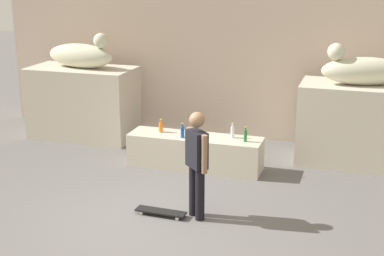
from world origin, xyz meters
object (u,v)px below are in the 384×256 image
(bottle_clear, at_px, (232,132))
(skateboard, at_px, (161,212))
(bottle_green, at_px, (245,136))
(bottle_blue, at_px, (182,132))
(statue_reclining_right, at_px, (363,70))
(skater, at_px, (197,161))
(bottle_orange, at_px, (161,127))
(statue_reclining_left, at_px, (82,55))

(bottle_clear, bearing_deg, skateboard, -103.94)
(bottle_green, relative_size, bottle_clear, 0.99)
(bottle_blue, bearing_deg, statue_reclining_right, 22.67)
(skater, relative_size, bottle_orange, 6.53)
(statue_reclining_right, relative_size, bottle_clear, 5.89)
(skateboard, bearing_deg, statue_reclining_right, 51.86)
(statue_reclining_left, height_order, bottle_clear, statue_reclining_left)
(statue_reclining_left, height_order, skater, statue_reclining_left)
(skater, bearing_deg, skateboard, -124.57)
(statue_reclining_right, bearing_deg, bottle_orange, 3.16)
(bottle_green, bearing_deg, skater, -98.51)
(bottle_blue, bearing_deg, bottle_orange, 156.73)
(bottle_clear, bearing_deg, statue_reclining_right, 24.73)
(statue_reclining_right, height_order, skater, statue_reclining_right)
(skateboard, xyz_separation_m, bottle_clear, (0.57, 2.30, 0.68))
(statue_reclining_left, distance_m, skateboard, 4.84)
(bottle_blue, xyz_separation_m, bottle_green, (1.17, 0.12, 0.00))
(bottle_blue, xyz_separation_m, bottle_clear, (0.89, 0.28, 0.00))
(skateboard, xyz_separation_m, bottle_green, (0.85, 2.14, 0.67))
(skateboard, height_order, bottle_orange, bottle_orange)
(skater, relative_size, bottle_clear, 5.83)
(bottle_blue, distance_m, bottle_clear, 0.93)
(statue_reclining_left, bearing_deg, bottle_green, -8.73)
(bottle_orange, bearing_deg, statue_reclining_right, 16.60)
(bottle_blue, bearing_deg, skater, -65.70)
(skater, xyz_separation_m, bottle_blue, (-0.86, 1.91, -0.19))
(statue_reclining_left, distance_m, bottle_green, 4.20)
(skateboard, relative_size, bottle_green, 2.83)
(skater, height_order, bottle_green, skater)
(statue_reclining_left, relative_size, bottle_blue, 5.97)
(bottle_blue, distance_m, bottle_green, 1.17)
(skateboard, distance_m, bottle_green, 2.40)
(statue_reclining_left, xyz_separation_m, bottle_green, (3.88, -1.18, -1.11))
(statue_reclining_left, xyz_separation_m, bottle_blue, (2.71, -1.30, -1.11))
(bottle_blue, height_order, bottle_orange, bottle_blue)
(skater, relative_size, bottle_green, 5.87)
(bottle_orange, height_order, bottle_clear, bottle_clear)
(skater, xyz_separation_m, bottle_orange, (-1.37, 2.13, -0.20))
(statue_reclining_left, relative_size, bottle_green, 5.84)
(bottle_clear, bearing_deg, statue_reclining_left, 164.12)
(statue_reclining_left, height_order, bottle_blue, statue_reclining_left)
(statue_reclining_right, xyz_separation_m, bottle_orange, (-3.61, -1.08, -1.12))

